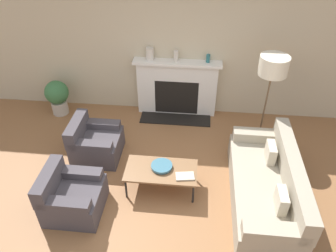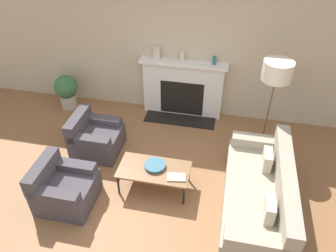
{
  "view_description": "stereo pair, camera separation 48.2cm",
  "coord_description": "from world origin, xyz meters",
  "px_view_note": "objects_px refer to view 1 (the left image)",
  "views": [
    {
      "loc": [
        0.45,
        -3.26,
        3.87
      ],
      "look_at": [
        -0.01,
        1.25,
        0.45
      ],
      "focal_mm": 35.0,
      "sensor_mm": 36.0,
      "label": 1
    },
    {
      "loc": [
        0.93,
        -3.19,
        3.87
      ],
      "look_at": [
        -0.01,
        1.25,
        0.45
      ],
      "focal_mm": 35.0,
      "sensor_mm": 36.0,
      "label": 2
    }
  ],
  "objects_px": {
    "bowl": "(162,166)",
    "mantel_vase_center_right": "(208,58)",
    "coffee_table": "(161,171)",
    "couch": "(267,186)",
    "fireplace": "(177,88)",
    "floor_lamp": "(273,70)",
    "armchair_near": "(71,196)",
    "armchair_far": "(95,143)",
    "book": "(185,176)",
    "mantel_vase_center_left": "(176,56)",
    "mantel_vase_left": "(150,54)",
    "potted_plant": "(57,96)"
  },
  "relations": [
    {
      "from": "bowl",
      "to": "floor_lamp",
      "type": "relative_size",
      "value": 0.2
    },
    {
      "from": "couch",
      "to": "bowl",
      "type": "distance_m",
      "value": 1.58
    },
    {
      "from": "armchair_far",
      "to": "mantel_vase_left",
      "type": "bearing_deg",
      "value": -27.34
    },
    {
      "from": "fireplace",
      "to": "potted_plant",
      "type": "bearing_deg",
      "value": -173.47
    },
    {
      "from": "fireplace",
      "to": "bowl",
      "type": "xyz_separation_m",
      "value": [
        -0.06,
        -2.07,
        -0.14
      ]
    },
    {
      "from": "floor_lamp",
      "to": "mantel_vase_left",
      "type": "bearing_deg",
      "value": 160.99
    },
    {
      "from": "coffee_table",
      "to": "couch",
      "type": "bearing_deg",
      "value": -2.84
    },
    {
      "from": "bowl",
      "to": "mantel_vase_left",
      "type": "distance_m",
      "value": 2.3
    },
    {
      "from": "fireplace",
      "to": "mantel_vase_left",
      "type": "height_order",
      "value": "mantel_vase_left"
    },
    {
      "from": "fireplace",
      "to": "mantel_vase_center_right",
      "type": "distance_m",
      "value": 0.88
    },
    {
      "from": "armchair_far",
      "to": "mantel_vase_left",
      "type": "relative_size",
      "value": 3.38
    },
    {
      "from": "couch",
      "to": "potted_plant",
      "type": "distance_m",
      "value": 4.34
    },
    {
      "from": "floor_lamp",
      "to": "potted_plant",
      "type": "relative_size",
      "value": 2.29
    },
    {
      "from": "couch",
      "to": "book",
      "type": "relative_size",
      "value": 7.15
    },
    {
      "from": "couch",
      "to": "coffee_table",
      "type": "relative_size",
      "value": 1.93
    },
    {
      "from": "coffee_table",
      "to": "mantel_vase_center_right",
      "type": "bearing_deg",
      "value": 73.51
    },
    {
      "from": "armchair_far",
      "to": "book",
      "type": "height_order",
      "value": "armchair_far"
    },
    {
      "from": "armchair_near",
      "to": "floor_lamp",
      "type": "relative_size",
      "value": 0.48
    },
    {
      "from": "mantel_vase_left",
      "to": "mantel_vase_center_left",
      "type": "distance_m",
      "value": 0.49
    },
    {
      "from": "armchair_far",
      "to": "mantel_vase_center_right",
      "type": "relative_size",
      "value": 5.14
    },
    {
      "from": "bowl",
      "to": "mantel_vase_center_right",
      "type": "bearing_deg",
      "value": 73.3
    },
    {
      "from": "couch",
      "to": "mantel_vase_center_right",
      "type": "bearing_deg",
      "value": -156.86
    },
    {
      "from": "book",
      "to": "mantel_vase_center_left",
      "type": "xyz_separation_m",
      "value": [
        -0.33,
        2.24,
        0.85
      ]
    },
    {
      "from": "armchair_near",
      "to": "bowl",
      "type": "xyz_separation_m",
      "value": [
        1.23,
        0.59,
        0.15
      ]
    },
    {
      "from": "couch",
      "to": "bowl",
      "type": "height_order",
      "value": "couch"
    },
    {
      "from": "coffee_table",
      "to": "bowl",
      "type": "height_order",
      "value": "bowl"
    },
    {
      "from": "book",
      "to": "armchair_near",
      "type": "bearing_deg",
      "value": -173.82
    },
    {
      "from": "couch",
      "to": "floor_lamp",
      "type": "distance_m",
      "value": 1.87
    },
    {
      "from": "mantel_vase_center_left",
      "to": "potted_plant",
      "type": "relative_size",
      "value": 0.28
    },
    {
      "from": "book",
      "to": "potted_plant",
      "type": "bearing_deg",
      "value": 134.77
    },
    {
      "from": "coffee_table",
      "to": "mantel_vase_left",
      "type": "bearing_deg",
      "value": 102.1
    },
    {
      "from": "armchair_near",
      "to": "floor_lamp",
      "type": "xyz_separation_m",
      "value": [
        2.88,
        1.95,
        1.15
      ]
    },
    {
      "from": "coffee_table",
      "to": "potted_plant",
      "type": "distance_m",
      "value": 2.96
    },
    {
      "from": "armchair_near",
      "to": "armchair_far",
      "type": "bearing_deg",
      "value": 0.0
    },
    {
      "from": "fireplace",
      "to": "coffee_table",
      "type": "relative_size",
      "value": 1.55
    },
    {
      "from": "mantel_vase_center_left",
      "to": "floor_lamp",
      "type": "bearing_deg",
      "value": -24.15
    },
    {
      "from": "book",
      "to": "floor_lamp",
      "type": "relative_size",
      "value": 0.18
    },
    {
      "from": "bowl",
      "to": "potted_plant",
      "type": "distance_m",
      "value": 2.94
    },
    {
      "from": "armchair_near",
      "to": "coffee_table",
      "type": "relative_size",
      "value": 0.73
    },
    {
      "from": "fireplace",
      "to": "armchair_far",
      "type": "relative_size",
      "value": 2.13
    },
    {
      "from": "fireplace",
      "to": "armchair_near",
      "type": "height_order",
      "value": "fireplace"
    },
    {
      "from": "mantel_vase_center_left",
      "to": "fireplace",
      "type": "bearing_deg",
      "value": -25.9
    },
    {
      "from": "mantel_vase_left",
      "to": "mantel_vase_center_right",
      "type": "xyz_separation_m",
      "value": [
        1.09,
        0.0,
        -0.04
      ]
    },
    {
      "from": "bowl",
      "to": "fireplace",
      "type": "bearing_deg",
      "value": 88.39
    },
    {
      "from": "mantel_vase_center_left",
      "to": "armchair_far",
      "type": "bearing_deg",
      "value": -130.26
    },
    {
      "from": "fireplace",
      "to": "floor_lamp",
      "type": "bearing_deg",
      "value": -24.12
    },
    {
      "from": "armchair_near",
      "to": "mantel_vase_center_left",
      "type": "relative_size",
      "value": 3.88
    },
    {
      "from": "bowl",
      "to": "mantel_vase_center_right",
      "type": "relative_size",
      "value": 2.11
    },
    {
      "from": "bowl",
      "to": "mantel_vase_center_right",
      "type": "distance_m",
      "value": 2.32
    },
    {
      "from": "book",
      "to": "potted_plant",
      "type": "distance_m",
      "value": 3.32
    }
  ]
}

